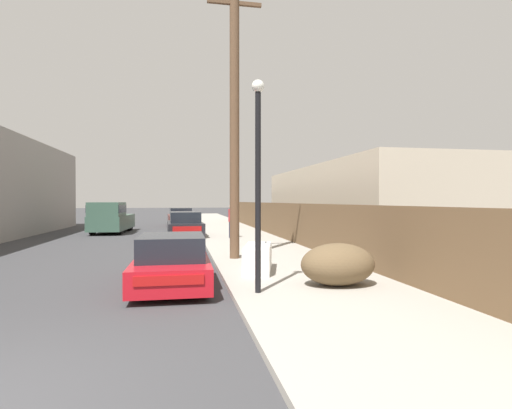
{
  "coord_description": "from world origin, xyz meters",
  "views": [
    {
      "loc": [
        2.17,
        -4.06,
        2.03
      ],
      "look_at": [
        4.87,
        10.31,
        1.89
      ],
      "focal_mm": 28.0,
      "sensor_mm": 36.0,
      "label": 1
    }
  ],
  "objects_px": {
    "utility_pole": "(235,114)",
    "car_parked_far": "(180,217)",
    "brush_pile": "(338,264)",
    "parked_sports_car_red": "(172,262)",
    "car_parked_mid": "(185,226)",
    "pickup_truck": "(111,218)",
    "street_lamp": "(258,169)",
    "discarded_fridge": "(258,258)",
    "pedestrian": "(232,220)"
  },
  "relations": [
    {
      "from": "discarded_fridge",
      "to": "parked_sports_car_red",
      "type": "bearing_deg",
      "value": -147.06
    },
    {
      "from": "utility_pole",
      "to": "discarded_fridge",
      "type": "bearing_deg",
      "value": -83.33
    },
    {
      "from": "pickup_truck",
      "to": "brush_pile",
      "type": "distance_m",
      "value": 19.17
    },
    {
      "from": "brush_pile",
      "to": "utility_pole",
      "type": "bearing_deg",
      "value": 110.36
    },
    {
      "from": "parked_sports_car_red",
      "to": "pedestrian",
      "type": "xyz_separation_m",
      "value": [
        2.76,
        10.48,
        0.45
      ]
    },
    {
      "from": "pickup_truck",
      "to": "brush_pile",
      "type": "relative_size",
      "value": 3.13
    },
    {
      "from": "utility_pole",
      "to": "pedestrian",
      "type": "distance_m",
      "value": 8.22
    },
    {
      "from": "car_parked_far",
      "to": "utility_pole",
      "type": "distance_m",
      "value": 20.01
    },
    {
      "from": "pickup_truck",
      "to": "discarded_fridge",
      "type": "bearing_deg",
      "value": 115.46
    },
    {
      "from": "discarded_fridge",
      "to": "utility_pole",
      "type": "bearing_deg",
      "value": 111.35
    },
    {
      "from": "pedestrian",
      "to": "car_parked_far",
      "type": "bearing_deg",
      "value": 102.01
    },
    {
      "from": "parked_sports_car_red",
      "to": "utility_pole",
      "type": "bearing_deg",
      "value": 59.65
    },
    {
      "from": "utility_pole",
      "to": "street_lamp",
      "type": "distance_m",
      "value": 5.47
    },
    {
      "from": "utility_pole",
      "to": "parked_sports_car_red",
      "type": "bearing_deg",
      "value": -120.78
    },
    {
      "from": "utility_pole",
      "to": "brush_pile",
      "type": "relative_size",
      "value": 5.5
    },
    {
      "from": "car_parked_mid",
      "to": "pedestrian",
      "type": "bearing_deg",
      "value": -40.96
    },
    {
      "from": "car_parked_mid",
      "to": "street_lamp",
      "type": "height_order",
      "value": "street_lamp"
    },
    {
      "from": "brush_pile",
      "to": "car_parked_mid",
      "type": "bearing_deg",
      "value": 103.43
    },
    {
      "from": "brush_pile",
      "to": "pedestrian",
      "type": "distance_m",
      "value": 11.89
    },
    {
      "from": "parked_sports_car_red",
      "to": "brush_pile",
      "type": "relative_size",
      "value": 2.56
    },
    {
      "from": "pickup_truck",
      "to": "street_lamp",
      "type": "distance_m",
      "value": 18.89
    },
    {
      "from": "pickup_truck",
      "to": "utility_pole",
      "type": "height_order",
      "value": "utility_pole"
    },
    {
      "from": "pickup_truck",
      "to": "utility_pole",
      "type": "distance_m",
      "value": 14.76
    },
    {
      "from": "discarded_fridge",
      "to": "pedestrian",
      "type": "relative_size",
      "value": 1.11
    },
    {
      "from": "car_parked_mid",
      "to": "street_lamp",
      "type": "relative_size",
      "value": 0.99
    },
    {
      "from": "utility_pole",
      "to": "street_lamp",
      "type": "xyz_separation_m",
      "value": [
        -0.17,
        -5.0,
        -2.21
      ]
    },
    {
      "from": "pickup_truck",
      "to": "pedestrian",
      "type": "xyz_separation_m",
      "value": [
        6.86,
        -5.68,
        0.05
      ]
    },
    {
      "from": "car_parked_mid",
      "to": "utility_pole",
      "type": "relative_size",
      "value": 0.46
    },
    {
      "from": "car_parked_mid",
      "to": "street_lamp",
      "type": "bearing_deg",
      "value": -87.09
    },
    {
      "from": "discarded_fridge",
      "to": "car_parked_far",
      "type": "xyz_separation_m",
      "value": [
        -2.1,
        22.01,
        0.19
      ]
    },
    {
      "from": "street_lamp",
      "to": "pedestrian",
      "type": "relative_size",
      "value": 2.55
    },
    {
      "from": "car_parked_mid",
      "to": "pickup_truck",
      "type": "bearing_deg",
      "value": 137.03
    },
    {
      "from": "discarded_fridge",
      "to": "car_parked_mid",
      "type": "xyz_separation_m",
      "value": [
        -1.84,
        11.59,
        0.18
      ]
    },
    {
      "from": "utility_pole",
      "to": "car_parked_far",
      "type": "bearing_deg",
      "value": 95.3
    },
    {
      "from": "pickup_truck",
      "to": "street_lamp",
      "type": "relative_size",
      "value": 1.21
    },
    {
      "from": "discarded_fridge",
      "to": "pickup_truck",
      "type": "xyz_separation_m",
      "value": [
        -6.35,
        15.41,
        0.48
      ]
    },
    {
      "from": "car_parked_far",
      "to": "pickup_truck",
      "type": "xyz_separation_m",
      "value": [
        -4.25,
        -6.6,
        0.29
      ]
    },
    {
      "from": "parked_sports_car_red",
      "to": "brush_pile",
      "type": "height_order",
      "value": "parked_sports_car_red"
    },
    {
      "from": "utility_pole",
      "to": "street_lamp",
      "type": "height_order",
      "value": "utility_pole"
    },
    {
      "from": "car_parked_far",
      "to": "brush_pile",
      "type": "bearing_deg",
      "value": -84.86
    },
    {
      "from": "street_lamp",
      "to": "brush_pile",
      "type": "distance_m",
      "value": 2.85
    },
    {
      "from": "discarded_fridge",
      "to": "pickup_truck",
      "type": "bearing_deg",
      "value": 127.07
    },
    {
      "from": "car_parked_mid",
      "to": "utility_pole",
      "type": "xyz_separation_m",
      "value": [
        1.55,
        -9.05,
        4.24
      ]
    },
    {
      "from": "discarded_fridge",
      "to": "brush_pile",
      "type": "bearing_deg",
      "value": -41.23
    },
    {
      "from": "car_parked_mid",
      "to": "discarded_fridge",
      "type": "bearing_deg",
      "value": -83.64
    },
    {
      "from": "utility_pole",
      "to": "brush_pile",
      "type": "bearing_deg",
      "value": -69.64
    },
    {
      "from": "pickup_truck",
      "to": "pedestrian",
      "type": "relative_size",
      "value": 3.08
    },
    {
      "from": "pickup_truck",
      "to": "street_lamp",
      "type": "height_order",
      "value": "street_lamp"
    },
    {
      "from": "discarded_fridge",
      "to": "parked_sports_car_red",
      "type": "xyz_separation_m",
      "value": [
        -2.25,
        -0.74,
        0.08
      ]
    },
    {
      "from": "car_parked_mid",
      "to": "utility_pole",
      "type": "distance_m",
      "value": 10.12
    }
  ]
}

